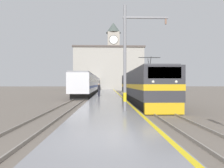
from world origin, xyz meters
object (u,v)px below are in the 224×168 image
at_px(passenger_train, 94,84).
at_px(person_on_platform, 99,90).
at_px(locomotive_train, 141,86).
at_px(clock_tower, 113,54).
at_px(catenary_mast, 128,56).

height_order(passenger_train, person_on_platform, passenger_train).
distance_m(locomotive_train, clock_tower, 45.01).
relative_size(locomotive_train, clock_tower, 0.70).
relative_size(locomotive_train, catenary_mast, 2.45).
height_order(person_on_platform, clock_tower, clock_tower).
height_order(locomotive_train, person_on_platform, locomotive_train).
xyz_separation_m(catenary_mast, clock_tower, (1.00, 52.28, 9.06)).
bearing_deg(catenary_mast, passenger_train, 97.73).
height_order(locomotive_train, catenary_mast, catenary_mast).
bearing_deg(person_on_platform, locomotive_train, -40.18).
bearing_deg(clock_tower, locomotive_train, -87.95).
bearing_deg(passenger_train, catenary_mast, -82.27).
distance_m(person_on_platform, clock_tower, 41.13).
distance_m(locomotive_train, person_on_platform, 6.68).
relative_size(passenger_train, person_on_platform, 30.06).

